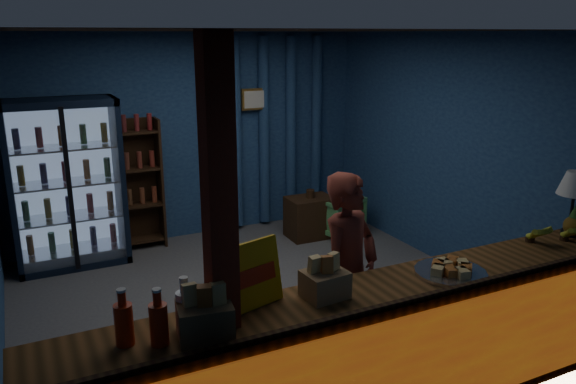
# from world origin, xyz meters

# --- Properties ---
(ground) EXTENTS (4.60, 4.60, 0.00)m
(ground) POSITION_xyz_m (0.00, 0.00, 0.00)
(ground) COLOR #515154
(ground) RESTS_ON ground
(room_walls) EXTENTS (4.60, 4.60, 4.60)m
(room_walls) POSITION_xyz_m (0.00, 0.00, 1.57)
(room_walls) COLOR navy
(room_walls) RESTS_ON ground
(counter) EXTENTS (4.40, 0.57, 0.99)m
(counter) POSITION_xyz_m (0.00, -1.91, 0.48)
(counter) COLOR brown
(counter) RESTS_ON ground
(support_post) EXTENTS (0.16, 0.16, 2.60)m
(support_post) POSITION_xyz_m (-1.05, -1.90, 1.30)
(support_post) COLOR maroon
(support_post) RESTS_ON ground
(beverage_cooler) EXTENTS (1.20, 0.62, 1.90)m
(beverage_cooler) POSITION_xyz_m (-1.55, 1.92, 0.93)
(beverage_cooler) COLOR black
(beverage_cooler) RESTS_ON ground
(bottle_shelf) EXTENTS (0.50, 0.28, 1.60)m
(bottle_shelf) POSITION_xyz_m (-0.70, 2.06, 0.79)
(bottle_shelf) COLOR #3A2612
(bottle_shelf) RESTS_ON ground
(curtain_folds) EXTENTS (1.74, 0.14, 2.50)m
(curtain_folds) POSITION_xyz_m (1.00, 2.14, 1.30)
(curtain_folds) COLOR navy
(curtain_folds) RESTS_ON room_walls
(framed_picture) EXTENTS (0.36, 0.04, 0.28)m
(framed_picture) POSITION_xyz_m (0.85, 2.10, 1.75)
(framed_picture) COLOR gold
(framed_picture) RESTS_ON room_walls
(shopkeeper) EXTENTS (0.69, 0.59, 1.61)m
(shopkeeper) POSITION_xyz_m (0.14, -1.38, 0.81)
(shopkeeper) COLOR maroon
(shopkeeper) RESTS_ON ground
(green_chair) EXTENTS (0.70, 0.71, 0.53)m
(green_chair) POSITION_xyz_m (1.68, 1.36, 0.27)
(green_chair) COLOR #4F9E55
(green_chair) RESTS_ON ground
(side_table) EXTENTS (0.59, 0.44, 0.64)m
(side_table) POSITION_xyz_m (1.32, 1.42, 0.27)
(side_table) COLOR #3A2612
(side_table) RESTS_ON ground
(yellow_sign) EXTENTS (0.53, 0.24, 0.41)m
(yellow_sign) POSITION_xyz_m (-0.86, -1.78, 1.16)
(yellow_sign) COLOR #E1AC0B
(yellow_sign) RESTS_ON counter
(soda_bottles) EXTENTS (0.61, 0.18, 0.33)m
(soda_bottles) POSITION_xyz_m (-1.35, -1.91, 1.08)
(soda_bottles) COLOR red
(soda_bottles) RESTS_ON counter
(snack_box_left) EXTENTS (0.34, 0.29, 0.32)m
(snack_box_left) POSITION_xyz_m (-1.18, -1.97, 1.06)
(snack_box_left) COLOR #A2734E
(snack_box_left) RESTS_ON counter
(snack_box_centre) EXTENTS (0.29, 0.24, 0.29)m
(snack_box_centre) POSITION_xyz_m (-0.35, -1.85, 1.05)
(snack_box_centre) COLOR #A2734E
(snack_box_centre) RESTS_ON counter
(pastry_tray) EXTENTS (0.50, 0.50, 0.08)m
(pastry_tray) POSITION_xyz_m (0.62, -1.94, 0.98)
(pastry_tray) COLOR silver
(pastry_tray) RESTS_ON counter
(banana_bunches) EXTENTS (0.53, 0.31, 0.18)m
(banana_bunches) POSITION_xyz_m (1.78, -1.82, 1.04)
(banana_bunches) COLOR gold
(banana_bunches) RESTS_ON counter
(table_lamp) EXTENTS (0.28, 0.28, 0.55)m
(table_lamp) POSITION_xyz_m (2.05, -1.76, 1.38)
(table_lamp) COLOR black
(table_lamp) RESTS_ON counter
(pineapple) EXTENTS (0.17, 0.17, 0.30)m
(pineapple) POSITION_xyz_m (2.05, -1.81, 1.07)
(pineapple) COLOR brown
(pineapple) RESTS_ON counter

